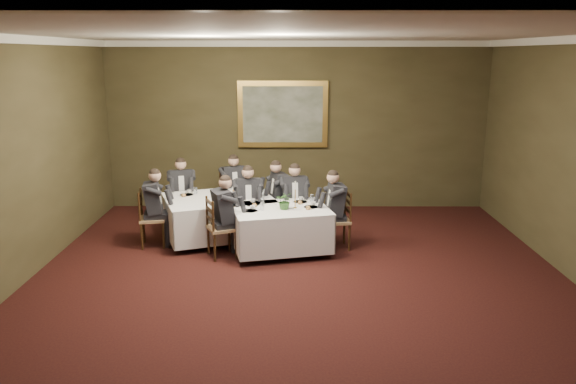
{
  "coord_description": "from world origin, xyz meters",
  "views": [
    {
      "loc": [
        -0.13,
        -6.83,
        3.25
      ],
      "look_at": [
        -0.17,
        1.65,
        1.15
      ],
      "focal_mm": 35.0,
      "sensor_mm": 36.0,
      "label": 1
    }
  ],
  "objects_px": {
    "chair_main_backright": "(294,221)",
    "painting": "(283,114)",
    "candlestick": "(295,198)",
    "diner_sec_backright": "(233,196)",
    "diner_main_backleft": "(248,211)",
    "diner_main_endleft": "(222,227)",
    "chair_main_endleft": "(221,240)",
    "chair_sec_endleft": "(153,230)",
    "diner_sec_endright": "(280,205)",
    "chair_main_backleft": "(248,224)",
    "table_second": "(219,214)",
    "chair_sec_backleft": "(183,212)",
    "diner_main_backright": "(294,209)",
    "chair_main_endright": "(337,232)",
    "chair_sec_endright": "(281,217)",
    "centerpiece": "(285,200)",
    "table_main": "(281,226)",
    "diner_main_endright": "(337,219)",
    "chair_sec_backright": "(233,207)",
    "diner_sec_endleft": "(152,217)",
    "diner_sec_backleft": "(182,201)"
  },
  "relations": [
    {
      "from": "diner_sec_endright",
      "to": "diner_sec_endleft",
      "type": "distance_m",
      "value": 2.32
    },
    {
      "from": "table_main",
      "to": "diner_main_endright",
      "type": "height_order",
      "value": "diner_main_endright"
    },
    {
      "from": "chair_main_endleft",
      "to": "diner_main_endleft",
      "type": "height_order",
      "value": "diner_main_endleft"
    },
    {
      "from": "chair_main_endright",
      "to": "chair_sec_endright",
      "type": "distance_m",
      "value": 1.32
    },
    {
      "from": "diner_main_endleft",
      "to": "candlestick",
      "type": "relative_size",
      "value": 2.87
    },
    {
      "from": "diner_main_backleft",
      "to": "diner_main_endleft",
      "type": "height_order",
      "value": "same"
    },
    {
      "from": "chair_sec_endleft",
      "to": "diner_sec_backright",
      "type": "bearing_deg",
      "value": 129.54
    },
    {
      "from": "chair_main_backright",
      "to": "diner_sec_backleft",
      "type": "distance_m",
      "value": 2.21
    },
    {
      "from": "chair_main_endleft",
      "to": "diner_sec_backright",
      "type": "relative_size",
      "value": 0.74
    },
    {
      "from": "table_second",
      "to": "painting",
      "type": "bearing_deg",
      "value": 62.29
    },
    {
      "from": "candlestick",
      "to": "diner_main_backright",
      "type": "bearing_deg",
      "value": 90.96
    },
    {
      "from": "table_main",
      "to": "chair_main_endleft",
      "type": "xyz_separation_m",
      "value": [
        -0.96,
        -0.23,
        -0.17
      ]
    },
    {
      "from": "chair_main_endleft",
      "to": "diner_sec_endleft",
      "type": "distance_m",
      "value": 1.38
    },
    {
      "from": "diner_sec_endright",
      "to": "painting",
      "type": "bearing_deg",
      "value": -20.52
    },
    {
      "from": "diner_main_backleft",
      "to": "centerpiece",
      "type": "distance_m",
      "value": 1.07
    },
    {
      "from": "chair_sec_endright",
      "to": "painting",
      "type": "relative_size",
      "value": 0.53
    },
    {
      "from": "chair_main_endleft",
      "to": "centerpiece",
      "type": "height_order",
      "value": "centerpiece"
    },
    {
      "from": "chair_main_endright",
      "to": "chair_sec_backleft",
      "type": "relative_size",
      "value": 1.0
    },
    {
      "from": "centerpiece",
      "to": "diner_main_endright",
      "type": "bearing_deg",
      "value": 17.95
    },
    {
      "from": "diner_sec_endright",
      "to": "centerpiece",
      "type": "bearing_deg",
      "value": 165.39
    },
    {
      "from": "chair_sec_backright",
      "to": "centerpiece",
      "type": "height_order",
      "value": "centerpiece"
    },
    {
      "from": "diner_main_endright",
      "to": "table_main",
      "type": "bearing_deg",
      "value": 95.12
    },
    {
      "from": "chair_main_endleft",
      "to": "diner_main_endleft",
      "type": "relative_size",
      "value": 0.74
    },
    {
      "from": "table_second",
      "to": "chair_sec_backright",
      "type": "height_order",
      "value": "chair_sec_backright"
    },
    {
      "from": "diner_sec_endright",
      "to": "chair_sec_endleft",
      "type": "distance_m",
      "value": 2.34
    },
    {
      "from": "table_main",
      "to": "diner_main_backleft",
      "type": "distance_m",
      "value": 0.9
    },
    {
      "from": "chair_sec_endleft",
      "to": "centerpiece",
      "type": "bearing_deg",
      "value": 71.26
    },
    {
      "from": "chair_main_backleft",
      "to": "chair_sec_endright",
      "type": "bearing_deg",
      "value": -153.21
    },
    {
      "from": "chair_main_backleft",
      "to": "chair_main_backright",
      "type": "height_order",
      "value": "same"
    },
    {
      "from": "candlestick",
      "to": "diner_sec_backright",
      "type": "bearing_deg",
      "value": 124.8
    },
    {
      "from": "table_second",
      "to": "painting",
      "type": "distance_m",
      "value": 2.87
    },
    {
      "from": "table_main",
      "to": "diner_main_backright",
      "type": "bearing_deg",
      "value": 75.24
    },
    {
      "from": "diner_main_backleft",
      "to": "painting",
      "type": "bearing_deg",
      "value": -114.2
    },
    {
      "from": "chair_sec_backleft",
      "to": "candlestick",
      "type": "height_order",
      "value": "candlestick"
    },
    {
      "from": "chair_main_endright",
      "to": "chair_sec_endright",
      "type": "relative_size",
      "value": 1.0
    },
    {
      "from": "chair_main_backright",
      "to": "painting",
      "type": "relative_size",
      "value": 0.53
    },
    {
      "from": "diner_main_backright",
      "to": "chair_sec_endleft",
      "type": "bearing_deg",
      "value": 5.93
    },
    {
      "from": "diner_main_backright",
      "to": "diner_main_endright",
      "type": "height_order",
      "value": "same"
    },
    {
      "from": "chair_main_endleft",
      "to": "chair_sec_endleft",
      "type": "relative_size",
      "value": 1.0
    },
    {
      "from": "chair_main_backleft",
      "to": "diner_main_backleft",
      "type": "relative_size",
      "value": 0.74
    },
    {
      "from": "chair_sec_endright",
      "to": "diner_sec_backleft",
      "type": "bearing_deg",
      "value": 60.85
    },
    {
      "from": "centerpiece",
      "to": "painting",
      "type": "bearing_deg",
      "value": 91.48
    },
    {
      "from": "painting",
      "to": "centerpiece",
      "type": "bearing_deg",
      "value": -88.52
    },
    {
      "from": "table_second",
      "to": "chair_sec_backleft",
      "type": "relative_size",
      "value": 2.22
    },
    {
      "from": "chair_main_backleft",
      "to": "chair_sec_backleft",
      "type": "distance_m",
      "value": 1.51
    },
    {
      "from": "diner_main_backleft",
      "to": "diner_main_endleft",
      "type": "xyz_separation_m",
      "value": [
        -0.36,
        -0.9,
        0.0
      ]
    },
    {
      "from": "diner_main_backright",
      "to": "diner_sec_endright",
      "type": "distance_m",
      "value": 0.34
    },
    {
      "from": "chair_sec_endright",
      "to": "painting",
      "type": "height_order",
      "value": "painting"
    },
    {
      "from": "diner_sec_endright",
      "to": "table_main",
      "type": "bearing_deg",
      "value": 161.78
    },
    {
      "from": "chair_main_backright",
      "to": "diner_main_endleft",
      "type": "distance_m",
      "value": 1.63
    }
  ]
}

